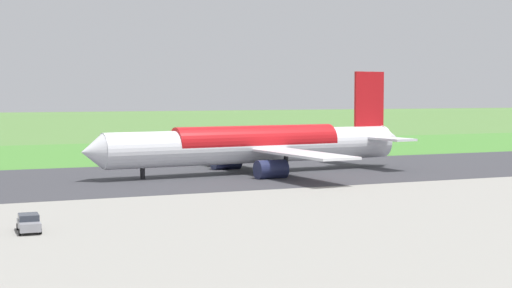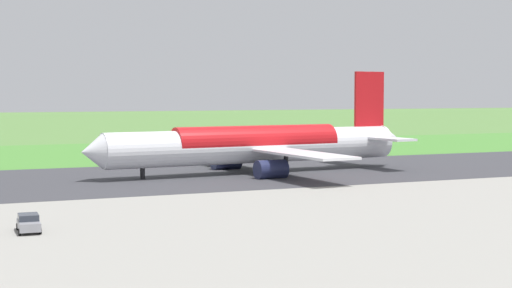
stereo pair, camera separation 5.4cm
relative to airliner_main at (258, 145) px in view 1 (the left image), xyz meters
The scene contains 7 objects.
ground_plane 8.20m from the airliner_main, behind, with size 800.00×800.00×0.00m, color #547F3D.
runway_asphalt 8.19m from the airliner_main, behind, with size 600.00×38.72×0.06m, color #38383D.
grass_verge_foreground 39.82m from the airliner_main, 100.12° to the right, with size 600.00×80.00×0.04m, color #478534.
airliner_main is the anchor object (origin of this frame).
service_car_followme 54.21m from the airliner_main, 44.93° to the left, with size 2.04×4.26×1.62m.
no_stopping_sign 45.14m from the airliner_main, 114.15° to the right, with size 0.60×0.10×2.60m.
traffic_cone_orange 39.40m from the airliner_main, 108.00° to the right, with size 0.40×0.40×0.55m, color orange.
Camera 1 is at (52.87, 107.68, 12.29)m, focal length 53.84 mm.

